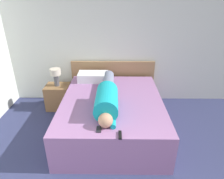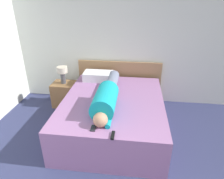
{
  "view_description": "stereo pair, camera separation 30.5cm",
  "coord_description": "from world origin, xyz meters",
  "px_view_note": "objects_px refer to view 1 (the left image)",
  "views": [
    {
      "loc": [
        0.01,
        -0.37,
        2.17
      ],
      "look_at": [
        -0.03,
        2.38,
        0.85
      ],
      "focal_mm": 32.0,
      "sensor_mm": 36.0,
      "label": 1
    },
    {
      "loc": [
        0.31,
        -0.35,
        2.17
      ],
      "look_at": [
        -0.03,
        2.38,
        0.85
      ],
      "focal_mm": 32.0,
      "sensor_mm": 36.0,
      "label": 2
    }
  ],
  "objects_px": {
    "pillow_near_headboard": "(93,77)",
    "nightstand": "(59,97)",
    "table_lamp": "(56,74)",
    "person_lying": "(107,96)",
    "tv_remote": "(120,135)",
    "bed": "(112,114)",
    "cell_phone": "(99,129)"
  },
  "relations": [
    {
      "from": "nightstand",
      "to": "person_lying",
      "type": "bearing_deg",
      "value": -40.8
    },
    {
      "from": "table_lamp",
      "to": "pillow_near_headboard",
      "type": "bearing_deg",
      "value": 3.42
    },
    {
      "from": "nightstand",
      "to": "tv_remote",
      "type": "xyz_separation_m",
      "value": [
        1.22,
        -1.67,
        0.36
      ]
    },
    {
      "from": "table_lamp",
      "to": "cell_phone",
      "type": "relative_size",
      "value": 2.73
    },
    {
      "from": "nightstand",
      "to": "table_lamp",
      "type": "distance_m",
      "value": 0.49
    },
    {
      "from": "tv_remote",
      "to": "pillow_near_headboard",
      "type": "bearing_deg",
      "value": 106.16
    },
    {
      "from": "tv_remote",
      "to": "cell_phone",
      "type": "xyz_separation_m",
      "value": [
        -0.27,
        0.12,
        -0.01
      ]
    },
    {
      "from": "bed",
      "to": "table_lamp",
      "type": "bearing_deg",
      "value": 146.81
    },
    {
      "from": "bed",
      "to": "tv_remote",
      "type": "distance_m",
      "value": 1.0
    },
    {
      "from": "nightstand",
      "to": "table_lamp",
      "type": "xyz_separation_m",
      "value": [
        0.0,
        0.0,
        0.49
      ]
    },
    {
      "from": "table_lamp",
      "to": "pillow_near_headboard",
      "type": "height_order",
      "value": "table_lamp"
    },
    {
      "from": "bed",
      "to": "pillow_near_headboard",
      "type": "xyz_separation_m",
      "value": [
        -0.39,
        0.77,
        0.38
      ]
    },
    {
      "from": "person_lying",
      "to": "cell_phone",
      "type": "height_order",
      "value": "person_lying"
    },
    {
      "from": "pillow_near_headboard",
      "to": "tv_remote",
      "type": "distance_m",
      "value": 1.79
    },
    {
      "from": "pillow_near_headboard",
      "to": "cell_phone",
      "type": "bearing_deg",
      "value": -81.88
    },
    {
      "from": "tv_remote",
      "to": "bed",
      "type": "bearing_deg",
      "value": 96.62
    },
    {
      "from": "bed",
      "to": "nightstand",
      "type": "relative_size",
      "value": 3.99
    },
    {
      "from": "pillow_near_headboard",
      "to": "nightstand",
      "type": "bearing_deg",
      "value": -176.58
    },
    {
      "from": "nightstand",
      "to": "cell_phone",
      "type": "relative_size",
      "value": 3.86
    },
    {
      "from": "bed",
      "to": "pillow_near_headboard",
      "type": "height_order",
      "value": "pillow_near_headboard"
    },
    {
      "from": "bed",
      "to": "person_lying",
      "type": "relative_size",
      "value": 1.19
    },
    {
      "from": "pillow_near_headboard",
      "to": "tv_remote",
      "type": "relative_size",
      "value": 3.9
    },
    {
      "from": "nightstand",
      "to": "cell_phone",
      "type": "xyz_separation_m",
      "value": [
        0.96,
        -1.55,
        0.35
      ]
    },
    {
      "from": "nightstand",
      "to": "tv_remote",
      "type": "bearing_deg",
      "value": -53.74
    },
    {
      "from": "table_lamp",
      "to": "tv_remote",
      "type": "xyz_separation_m",
      "value": [
        1.22,
        -1.67,
        -0.13
      ]
    },
    {
      "from": "person_lying",
      "to": "table_lamp",
      "type": "bearing_deg",
      "value": 139.2
    },
    {
      "from": "tv_remote",
      "to": "cell_phone",
      "type": "relative_size",
      "value": 1.15
    },
    {
      "from": "bed",
      "to": "nightstand",
      "type": "distance_m",
      "value": 1.33
    },
    {
      "from": "person_lying",
      "to": "cell_phone",
      "type": "xyz_separation_m",
      "value": [
        -0.08,
        -0.65,
        -0.14
      ]
    },
    {
      "from": "person_lying",
      "to": "tv_remote",
      "type": "distance_m",
      "value": 0.8
    },
    {
      "from": "table_lamp",
      "to": "person_lying",
      "type": "bearing_deg",
      "value": -40.8
    },
    {
      "from": "bed",
      "to": "cell_phone",
      "type": "distance_m",
      "value": 0.89
    }
  ]
}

